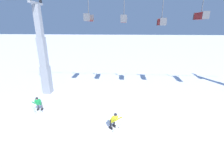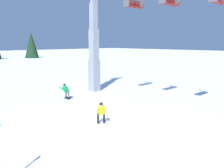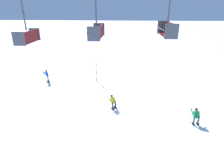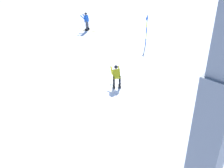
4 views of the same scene
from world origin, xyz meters
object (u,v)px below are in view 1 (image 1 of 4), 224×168
(chairlift_seat_second, at_px, (123,19))
(chairlift_seat_fourth, at_px, (200,16))
(skier_distant_uphill, at_px, (38,103))
(skier_carving_main, at_px, (114,120))
(chairlift_seat_middle, at_px, (161,21))
(chairlift_seat_nearest, at_px, (88,18))
(lift_tower_near, at_px, (44,58))

(chairlift_seat_second, distance_m, chairlift_seat_fourth, 6.90)
(skier_distant_uphill, bearing_deg, chairlift_seat_fourth, 16.36)
(skier_carving_main, bearing_deg, skier_distant_uphill, 162.64)
(chairlift_seat_middle, bearing_deg, skier_distant_uphill, -158.83)
(skier_carving_main, height_order, chairlift_seat_fourth, chairlift_seat_fourth)
(chairlift_seat_nearest, bearing_deg, chairlift_seat_middle, -0.00)
(chairlift_seat_fourth, distance_m, skier_distant_uphill, 16.36)
(skier_distant_uphill, bearing_deg, skier_carving_main, -17.36)
(chairlift_seat_nearest, bearing_deg, chairlift_seat_second, -0.00)
(chairlift_seat_nearest, bearing_deg, lift_tower_near, -180.00)
(chairlift_seat_nearest, relative_size, skier_distant_uphill, 1.10)
(chairlift_seat_fourth, xyz_separation_m, skier_distant_uphill, (-14.09, -4.14, -7.21))
(chairlift_seat_nearest, xyz_separation_m, chairlift_seat_middle, (6.81, -0.00, -0.34))
(skier_carving_main, xyz_separation_m, chairlift_seat_fourth, (7.26, 6.27, 7.22))
(lift_tower_near, relative_size, chairlift_seat_nearest, 4.83)
(chairlift_seat_fourth, bearing_deg, lift_tower_near, 180.00)
(skier_carving_main, height_order, skier_distant_uphill, skier_distant_uphill)
(lift_tower_near, height_order, chairlift_seat_middle, lift_tower_near)
(lift_tower_near, xyz_separation_m, chairlift_seat_fourth, (15.21, 0.00, 4.04))
(chairlift_seat_nearest, bearing_deg, chairlift_seat_fourth, -0.00)
(skier_carving_main, relative_size, chairlift_seat_nearest, 0.78)
(chairlift_seat_second, bearing_deg, chairlift_seat_middle, 0.00)
(chairlift_seat_middle, height_order, chairlift_seat_fourth, same)
(chairlift_seat_second, xyz_separation_m, chairlift_seat_fourth, (6.89, 0.00, 0.23))
(chairlift_seat_middle, bearing_deg, lift_tower_near, 180.00)
(lift_tower_near, relative_size, chairlift_seat_middle, 4.05)
(chairlift_seat_fourth, height_order, skier_distant_uphill, chairlift_seat_fourth)
(lift_tower_near, xyz_separation_m, skier_distant_uphill, (1.11, -4.14, -3.18))
(skier_carving_main, distance_m, chairlift_seat_middle, 10.00)
(skier_carving_main, height_order, chairlift_seat_second, chairlift_seat_second)
(skier_carving_main, height_order, lift_tower_near, lift_tower_near)
(skier_distant_uphill, bearing_deg, chairlift_seat_nearest, 46.88)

